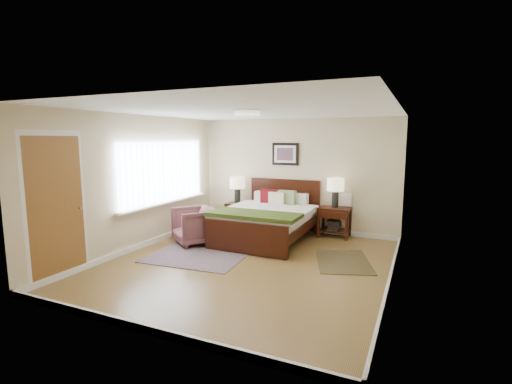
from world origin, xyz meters
TOP-DOWN VIEW (x-y plane):
  - floor at (0.00, 0.00)m, footprint 5.00×5.00m
  - back_wall at (0.00, 2.50)m, footprint 4.50×0.04m
  - front_wall at (0.00, -2.50)m, footprint 4.50×0.04m
  - left_wall at (-2.25, 0.00)m, footprint 0.04×5.00m
  - right_wall at (2.25, 0.00)m, footprint 0.04×5.00m
  - ceiling at (0.00, 0.00)m, footprint 4.50×5.00m
  - window at (-2.20, 0.70)m, footprint 0.11×2.72m
  - door at (-2.23, -1.75)m, footprint 0.06×1.00m
  - ceil_fixture at (0.00, 0.00)m, footprint 0.44×0.44m
  - bed at (-0.25, 1.46)m, footprint 1.75×2.12m
  - wall_art at (-0.25, 2.47)m, footprint 0.62×0.05m
  - nightstand_left at (-1.35, 2.25)m, footprint 0.47×0.43m
  - nightstand_right at (0.94, 2.26)m, footprint 0.64×0.48m
  - lamp_left at (-1.35, 2.27)m, footprint 0.35×0.35m
  - lamp_right at (0.94, 2.27)m, footprint 0.35×0.35m
  - armchair at (-1.46, 0.65)m, footprint 1.08×1.09m
  - rug_persian at (-1.01, 0.47)m, footprint 1.83×2.45m
  - rug_navy at (1.43, 0.75)m, footprint 1.23×1.50m

SIDE VIEW (x-z plane):
  - floor at x=0.00m, z-range 0.00..0.00m
  - rug_persian at x=-1.01m, z-range 0.00..0.01m
  - rug_navy at x=1.43m, z-range 0.00..0.01m
  - armchair at x=-1.46m, z-range 0.00..0.71m
  - nightstand_right at x=0.94m, z-range 0.06..0.70m
  - nightstand_left at x=-1.35m, z-range 0.16..0.73m
  - bed at x=-0.25m, z-range -0.04..1.10m
  - lamp_left at x=-1.35m, z-range 0.69..1.30m
  - lamp_right at x=0.94m, z-range 0.76..1.37m
  - door at x=-2.23m, z-range -0.02..2.16m
  - back_wall at x=0.00m, z-range 0.00..2.50m
  - front_wall at x=0.00m, z-range 0.00..2.50m
  - left_wall at x=-2.25m, z-range 0.00..2.50m
  - right_wall at x=2.25m, z-range 0.00..2.50m
  - window at x=-2.20m, z-range 0.72..2.04m
  - wall_art at x=-0.25m, z-range 1.47..1.97m
  - ceil_fixture at x=0.00m, z-range 2.43..2.50m
  - ceiling at x=0.00m, z-range 2.49..2.51m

